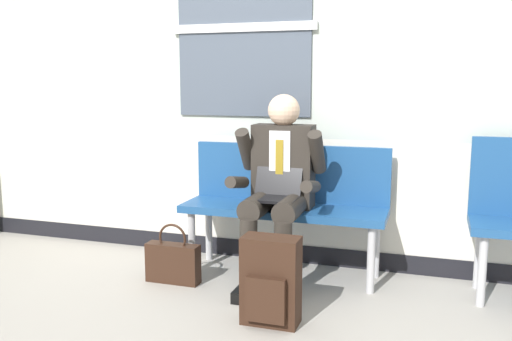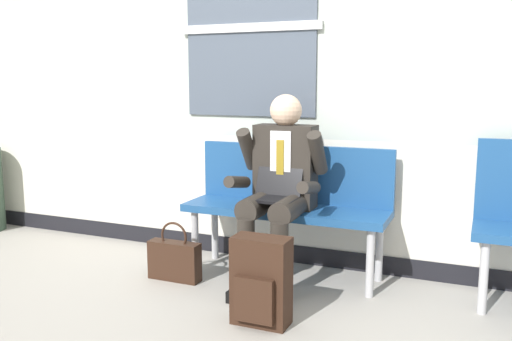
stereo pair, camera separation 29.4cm
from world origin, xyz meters
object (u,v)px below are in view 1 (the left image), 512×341
object	(u,v)px
person_seated	(278,184)
handbag	(173,262)
bench_with_person	(286,198)
backpack	(270,282)

from	to	relation	value
person_seated	handbag	xyz separation A→B (m)	(-0.65, -0.24, -0.52)
bench_with_person	person_seated	size ratio (longest dim) A/B	1.12
bench_with_person	backpack	xyz separation A→B (m)	(0.14, -0.84, -0.29)
person_seated	backpack	world-z (taller)	person_seated
bench_with_person	backpack	size ratio (longest dim) A/B	2.83
bench_with_person	person_seated	world-z (taller)	person_seated
bench_with_person	person_seated	distance (m)	0.24
bench_with_person	backpack	world-z (taller)	bench_with_person
backpack	handbag	xyz separation A→B (m)	(-0.79, 0.40, -0.10)
handbag	bench_with_person	bearing A→B (deg)	33.73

